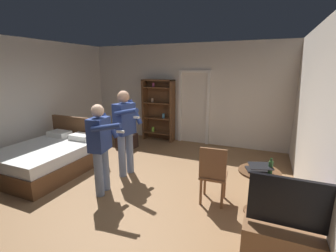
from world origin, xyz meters
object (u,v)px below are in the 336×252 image
at_px(tv_flatscreen, 289,247).
at_px(suitcase_dark, 127,141).
at_px(laptop, 259,168).
at_px(person_striped_shirt, 125,127).
at_px(wooden_chair, 213,173).
at_px(person_blue_shirt, 101,144).
at_px(bed, 50,157).
at_px(bookshelf, 159,108).
at_px(side_table, 258,185).
at_px(bottle_on_table, 270,168).

distance_m(tv_flatscreen, suitcase_dark, 4.86).
relative_size(laptop, person_striped_shirt, 0.24).
height_order(wooden_chair, person_blue_shirt, person_blue_shirt).
distance_m(tv_flatscreen, person_blue_shirt, 3.05).
relative_size(bed, person_blue_shirt, 1.23).
height_order(bed, person_striped_shirt, person_striped_shirt).
xyz_separation_m(person_blue_shirt, suitcase_dark, (-0.97, 2.26, -0.72)).
relative_size(wooden_chair, person_striped_shirt, 0.56).
xyz_separation_m(bed, person_striped_shirt, (1.65, 0.47, 0.71)).
bearing_deg(bed, person_striped_shirt, 15.79).
bearing_deg(bookshelf, person_blue_shirt, -82.27).
height_order(side_table, bottle_on_table, bottle_on_table).
height_order(bookshelf, suitcase_dark, bookshelf).
relative_size(tv_flatscreen, person_striped_shirt, 0.65).
relative_size(side_table, laptop, 1.69).
bearing_deg(person_striped_shirt, person_blue_shirt, -88.70).
bearing_deg(laptop, person_blue_shirt, -171.51).
xyz_separation_m(bookshelf, tv_flatscreen, (3.37, -3.96, -0.65)).
height_order(bottle_on_table, person_blue_shirt, person_blue_shirt).
bearing_deg(wooden_chair, laptop, -2.15).
relative_size(bookshelf, wooden_chair, 1.87).
height_order(bed, side_table, bed).
distance_m(laptop, wooden_chair, 0.70).
bearing_deg(side_table, tv_flatscreen, -71.15).
xyz_separation_m(side_table, laptop, (-0.02, -0.04, 0.28)).
bearing_deg(laptop, person_striped_shirt, 170.69).
xyz_separation_m(bed, bottle_on_table, (4.36, 0.01, 0.50)).
xyz_separation_m(wooden_chair, suitcase_dark, (-2.84, 1.86, -0.35)).
xyz_separation_m(tv_flatscreen, wooden_chair, (-1.05, 1.05, 0.20)).
xyz_separation_m(wooden_chair, person_blue_shirt, (-1.87, -0.40, 0.37)).
bearing_deg(wooden_chair, bookshelf, 128.68).
bearing_deg(bottle_on_table, suitcase_dark, 152.31).
bearing_deg(bottle_on_table, wooden_chair, 175.54).
bearing_deg(person_blue_shirt, tv_flatscreen, -12.52).
relative_size(person_blue_shirt, suitcase_dark, 2.95).
relative_size(tv_flatscreen, wooden_chair, 1.15).
bearing_deg(tv_flatscreen, suitcase_dark, 143.18).
xyz_separation_m(laptop, person_blue_shirt, (-2.54, -0.38, 0.16)).
bearing_deg(bed, person_blue_shirt, -11.28).
bearing_deg(tv_flatscreen, bed, 167.93).
distance_m(bed, bottle_on_table, 4.39).
height_order(wooden_chair, person_striped_shirt, person_striped_shirt).
bearing_deg(person_blue_shirt, bottle_on_table, 7.19).
bearing_deg(wooden_chair, suitcase_dark, 146.82).
height_order(tv_flatscreen, person_striped_shirt, person_striped_shirt).
relative_size(tv_flatscreen, side_table, 1.62).
xyz_separation_m(laptop, person_striped_shirt, (-2.56, 0.42, 0.26)).
distance_m(tv_flatscreen, laptop, 1.17).
bearing_deg(person_striped_shirt, suitcase_dark, 122.99).
height_order(bookshelf, wooden_chair, bookshelf).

